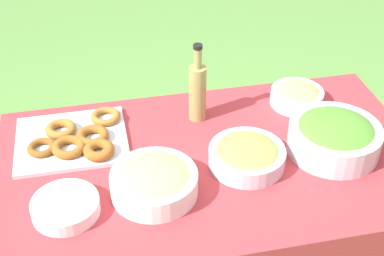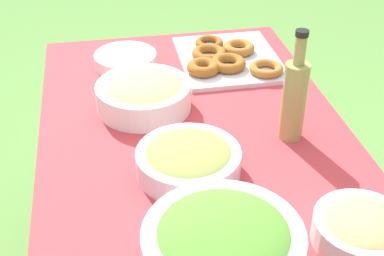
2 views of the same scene
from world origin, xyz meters
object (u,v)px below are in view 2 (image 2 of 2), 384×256
at_px(pasta_bowl, 143,93).
at_px(donut_platter, 227,58).
at_px(plate_stack, 126,60).
at_px(olive_oil_bottle, 294,98).
at_px(olive_bowl, 188,159).
at_px(salad_bowl, 223,246).
at_px(bread_bowl, 362,228).

distance_m(pasta_bowl, donut_platter, 0.40).
distance_m(pasta_bowl, plate_stack, 0.29).
height_order(pasta_bowl, olive_oil_bottle, olive_oil_bottle).
relative_size(plate_stack, olive_bowl, 0.80).
distance_m(salad_bowl, plate_stack, 0.94).
bearing_deg(bread_bowl, pasta_bowl, -148.13).
bearing_deg(bread_bowl, olive_bowl, -133.47).
distance_m(olive_oil_bottle, bread_bowl, 0.42).
distance_m(plate_stack, olive_oil_bottle, 0.66).
xyz_separation_m(pasta_bowl, olive_oil_bottle, (0.23, 0.38, 0.07)).
relative_size(salad_bowl, bread_bowl, 1.55).
distance_m(donut_platter, bread_bowl, 0.88).
height_order(plate_stack, olive_oil_bottle, olive_oil_bottle).
bearing_deg(olive_oil_bottle, bread_bowl, 1.94).
bearing_deg(salad_bowl, olive_bowl, -178.05).
bearing_deg(salad_bowl, plate_stack, -172.84).
relative_size(salad_bowl, donut_platter, 0.80).
relative_size(plate_stack, olive_oil_bottle, 0.67).
relative_size(salad_bowl, olive_bowl, 1.23).
bearing_deg(plate_stack, salad_bowl, 7.16).
distance_m(pasta_bowl, olive_bowl, 0.34).
bearing_deg(pasta_bowl, salad_bowl, 7.51).
relative_size(pasta_bowl, olive_oil_bottle, 0.89).
bearing_deg(olive_bowl, donut_platter, 157.25).
height_order(plate_stack, olive_bowl, olive_bowl).
xyz_separation_m(pasta_bowl, olive_bowl, (0.33, 0.08, -0.01)).
xyz_separation_m(salad_bowl, olive_oil_bottle, (-0.43, 0.29, 0.06)).
xyz_separation_m(salad_bowl, olive_bowl, (-0.32, -0.01, -0.02)).
height_order(salad_bowl, plate_stack, salad_bowl).
bearing_deg(olive_oil_bottle, plate_stack, -140.98).
distance_m(salad_bowl, olive_bowl, 0.32).
xyz_separation_m(salad_bowl, pasta_bowl, (-0.65, -0.09, -0.01)).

